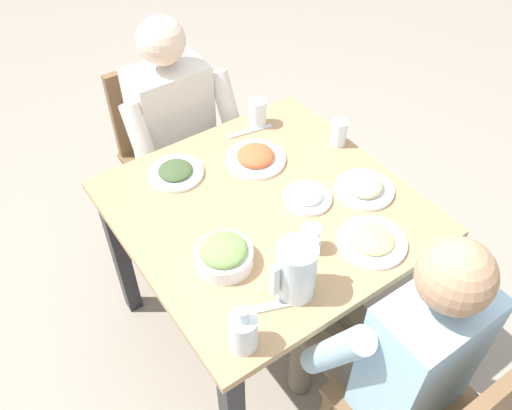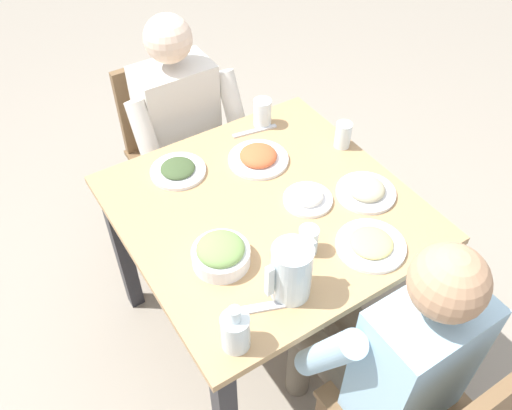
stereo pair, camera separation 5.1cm
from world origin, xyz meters
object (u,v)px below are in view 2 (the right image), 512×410
(dining_table, at_px, (266,229))
(water_glass_near_right, at_px, (343,135))
(chair_near, at_px, (172,142))
(salad_bowl, at_px, (221,253))
(diner_near, at_px, (190,141))
(plate_beans, at_px, (366,190))
(water_pitcher, at_px, (291,271))
(plate_dolmas, at_px, (178,170))
(plate_fries, at_px, (371,244))
(plate_rice_curry, at_px, (258,157))
(oil_carafe, at_px, (236,332))
(diner_far, at_px, (388,349))
(plate_yoghurt, at_px, (308,197))
(water_glass_by_pitcher, at_px, (308,240))
(water_glass_center, at_px, (262,113))

(dining_table, relative_size, water_glass_near_right, 9.30)
(dining_table, relative_size, chair_near, 1.10)
(salad_bowl, bearing_deg, water_glass_near_right, -159.87)
(diner_near, bearing_deg, water_glass_near_right, 131.24)
(plate_beans, bearing_deg, water_pitcher, 23.06)
(water_pitcher, bearing_deg, plate_dolmas, -86.45)
(dining_table, xyz_separation_m, plate_fries, (-0.18, 0.34, 0.13))
(salad_bowl, relative_size, water_glass_near_right, 1.76)
(water_pitcher, height_order, plate_rice_curry, water_pitcher)
(plate_fries, bearing_deg, water_glass_near_right, -118.66)
(water_pitcher, relative_size, water_glass_near_right, 1.84)
(plate_fries, distance_m, oil_carafe, 0.55)
(diner_far, bearing_deg, chair_near, -88.38)
(diner_near, distance_m, plate_yoghurt, 0.69)
(water_glass_by_pitcher, bearing_deg, plate_rice_curry, -103.09)
(diner_near, xyz_separation_m, plate_beans, (-0.32, 0.74, 0.14))
(water_pitcher, xyz_separation_m, plate_rice_curry, (-0.24, -0.55, -0.08))
(plate_fries, distance_m, water_glass_near_right, 0.52)
(plate_rice_curry, distance_m, plate_yoghurt, 0.27)
(water_glass_center, bearing_deg, oil_carafe, 52.95)
(water_glass_by_pitcher, relative_size, water_glass_near_right, 0.94)
(diner_far, bearing_deg, plate_dolmas, -76.37)
(plate_fries, xyz_separation_m, water_glass_by_pitcher, (0.18, -0.10, 0.03))
(diner_near, distance_m, oil_carafe, 1.08)
(water_pitcher, bearing_deg, chair_near, -97.08)
(water_pitcher, xyz_separation_m, oil_carafe, (0.22, 0.06, -0.04))
(chair_near, bearing_deg, plate_beans, 108.88)
(plate_fries, bearing_deg, chair_near, -81.24)
(dining_table, bearing_deg, diner_far, 94.11)
(salad_bowl, height_order, water_glass_center, water_glass_center)
(plate_rice_curry, height_order, plate_dolmas, plate_rice_curry)
(chair_near, xyz_separation_m, oil_carafe, (0.37, 1.21, 0.32))
(water_glass_near_right, bearing_deg, plate_yoghurt, 31.07)
(plate_beans, bearing_deg, salad_bowl, -0.81)
(chair_near, bearing_deg, water_glass_near_right, 121.64)
(plate_dolmas, distance_m, water_glass_center, 0.43)
(dining_table, height_order, water_pitcher, water_pitcher)
(plate_fries, height_order, plate_dolmas, plate_fries)
(diner_near, height_order, water_glass_center, diner_near)
(diner_far, height_order, plate_yoghurt, diner_far)
(salad_bowl, relative_size, plate_beans, 0.87)
(plate_fries, distance_m, plate_dolmas, 0.74)
(plate_rice_curry, bearing_deg, salad_bowl, 44.00)
(plate_dolmas, bearing_deg, salad_bowl, 80.53)
(plate_fries, bearing_deg, oil_carafe, 7.01)
(water_pitcher, bearing_deg, plate_beans, -156.94)
(plate_dolmas, distance_m, oil_carafe, 0.74)
(dining_table, distance_m, water_glass_near_right, 0.47)
(chair_near, xyz_separation_m, salad_bowl, (0.26, 0.94, 0.31))
(chair_near, relative_size, salad_bowl, 4.80)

